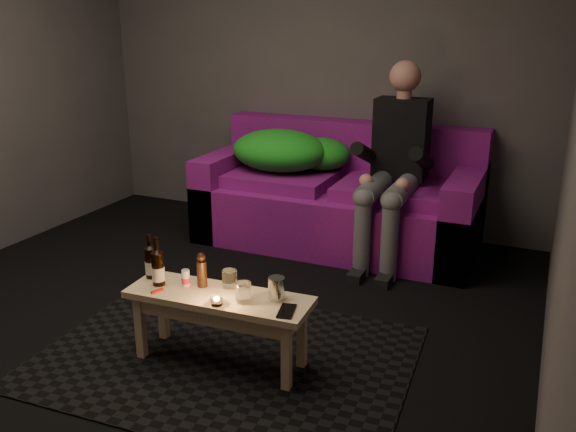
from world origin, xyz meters
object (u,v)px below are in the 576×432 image
Objects in this scene: sofa at (340,201)px; person at (395,161)px; beer_bottle_a at (151,262)px; steel_cup at (277,288)px; coffee_table at (219,307)px; beer_bottle_b at (158,267)px.

sofa is 0.66m from person.
steel_cup is (0.74, 0.04, -0.03)m from beer_bottle_a.
person is 1.47× the size of coffee_table.
sofa is 18.79× the size of steel_cup.
beer_bottle_b is (0.09, -0.06, 0.01)m from beer_bottle_a.
coffee_table is at bearing -4.72° from beer_bottle_a.
sofa is at bearing 91.09° from coffee_table.
coffee_table is 0.47m from beer_bottle_a.
steel_cup is (0.30, 0.07, 0.13)m from coffee_table.
sofa is at bearing 159.43° from person.
sofa is 2.01m from coffee_table.
beer_bottle_a reaches higher than steel_cup.
beer_bottle_b is (-0.79, -1.86, -0.26)m from person.
sofa reaches higher than beer_bottle_a.
steel_cup is at bearing -80.19° from sofa.
person is at bearing 63.92° from beer_bottle_a.
beer_bottle_b is 0.66m from steel_cup.
sofa is at bearing 78.42° from beer_bottle_a.
coffee_table is 0.33m from steel_cup.
steel_cup is at bearing 8.64° from beer_bottle_b.
beer_bottle_b is (-0.31, -2.04, 0.16)m from sofa.
sofa is 2.07m from beer_bottle_b.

